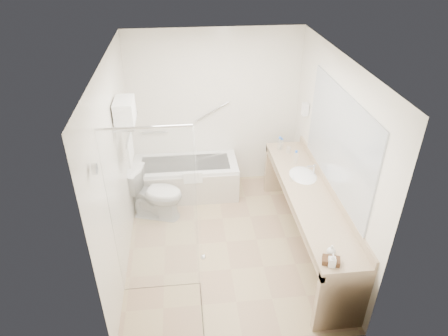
{
  "coord_description": "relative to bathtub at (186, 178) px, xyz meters",
  "views": [
    {
      "loc": [
        -0.47,
        -4.1,
        3.69
      ],
      "look_at": [
        0.0,
        0.3,
        1.0
      ],
      "focal_mm": 32.0,
      "sensor_mm": 36.0,
      "label": 1
    }
  ],
  "objects": [
    {
      "name": "soap_bottle_b",
      "position": [
        1.42,
        -2.48,
        0.62
      ],
      "size": [
        0.12,
        0.14,
        0.09
      ],
      "primitive_type": "imported",
      "rotation": [
        0.0,
        0.0,
        0.28
      ],
      "color": "silver",
      "rests_on": "vanity_counter"
    },
    {
      "name": "sink",
      "position": [
        1.55,
        -0.99,
        0.54
      ],
      "size": [
        0.4,
        0.52,
        0.14
      ],
      "primitive_type": "ellipsoid",
      "color": "silver",
      "rests_on": "vanity_counter"
    },
    {
      "name": "faucet",
      "position": [
        1.7,
        -0.99,
        0.65
      ],
      "size": [
        0.03,
        0.03,
        0.14
      ],
      "primitive_type": "cylinder",
      "color": "silver",
      "rests_on": "vanity_counter"
    },
    {
      "name": "hairdryer_unit",
      "position": [
        1.75,
        -0.19,
        1.17
      ],
      "size": [
        0.08,
        0.1,
        0.18
      ],
      "primitive_type": "cube",
      "color": "silver",
      "rests_on": "wall_right"
    },
    {
      "name": "wall_front",
      "position": [
        0.5,
        -2.84,
        0.97
      ],
      "size": [
        2.6,
        0.1,
        2.5
      ],
      "primitive_type": "cube",
      "color": "silver",
      "rests_on": "ground"
    },
    {
      "name": "drinking_glass_far",
      "position": [
        1.37,
        -1.1,
        0.61
      ],
      "size": [
        0.07,
        0.07,
        0.08
      ],
      "primitive_type": "cylinder",
      "rotation": [
        0.0,
        0.0,
        -0.06
      ],
      "color": "silver",
      "rests_on": "vanity_counter"
    },
    {
      "name": "vanity_counter",
      "position": [
        1.52,
        -1.39,
        0.36
      ],
      "size": [
        0.55,
        2.7,
        0.95
      ],
      "color": "tan",
      "rests_on": "floor"
    },
    {
      "name": "wall_right",
      "position": [
        1.8,
        -1.24,
        0.97
      ],
      "size": [
        0.1,
        3.2,
        2.5
      ],
      "primitive_type": "cube",
      "color": "silver",
      "rests_on": "ground"
    },
    {
      "name": "water_bottle_right",
      "position": [
        1.4,
        -0.27,
        0.67
      ],
      "size": [
        0.07,
        0.07,
        0.22
      ],
      "rotation": [
        0.0,
        0.0,
        -0.4
      ],
      "color": "silver",
      "rests_on": "vanity_counter"
    },
    {
      "name": "grab_bar_long",
      "position": [
        0.45,
        0.32,
        0.97
      ],
      "size": [
        0.53,
        0.03,
        0.33
      ],
      "primitive_type": "cylinder",
      "rotation": [
        0.0,
        1.05,
        0.0
      ],
      "color": "silver",
      "rests_on": "wall_back"
    },
    {
      "name": "floor",
      "position": [
        0.5,
        -1.24,
        -0.28
      ],
      "size": [
        3.2,
        3.2,
        0.0
      ],
      "primitive_type": "plane",
      "color": "tan",
      "rests_on": "ground"
    },
    {
      "name": "amenity_basket",
      "position": [
        1.38,
        -2.6,
        0.6
      ],
      "size": [
        0.2,
        0.16,
        0.06
      ],
      "primitive_type": "cube",
      "rotation": [
        0.0,
        0.0,
        -0.33
      ],
      "color": "#462B19",
      "rests_on": "vanity_counter"
    },
    {
      "name": "drinking_glass_near",
      "position": [
        1.51,
        -0.36,
        0.62
      ],
      "size": [
        0.09,
        0.09,
        0.09
      ],
      "primitive_type": "cylinder",
      "rotation": [
        0.0,
        0.0,
        0.3
      ],
      "color": "silver",
      "rests_on": "vanity_counter"
    },
    {
      "name": "soap_bottle_a",
      "position": [
        1.37,
        -2.64,
        0.61
      ],
      "size": [
        0.1,
        0.16,
        0.07
      ],
      "primitive_type": "imported",
      "rotation": [
        0.0,
        0.0,
        -0.2
      ],
      "color": "silver",
      "rests_on": "vanity_counter"
    },
    {
      "name": "bathtub",
      "position": [
        0.0,
        0.0,
        0.0
      ],
      "size": [
        1.6,
        0.73,
        0.59
      ],
      "color": "silver",
      "rests_on": "floor"
    },
    {
      "name": "mirror",
      "position": [
        1.79,
        -1.39,
        1.27
      ],
      "size": [
        0.02,
        2.0,
        1.2
      ],
      "primitive_type": "cube",
      "color": "#A5ABB1",
      "rests_on": "wall_right"
    },
    {
      "name": "grab_bar_short",
      "position": [
        -0.45,
        0.32,
        0.67
      ],
      "size": [
        0.4,
        0.03,
        0.03
      ],
      "primitive_type": "cylinder",
      "rotation": [
        0.0,
        1.57,
        0.0
      ],
      "color": "silver",
      "rests_on": "wall_back"
    },
    {
      "name": "toilet",
      "position": [
        -0.45,
        -0.54,
        0.11
      ],
      "size": [
        0.89,
        0.66,
        0.78
      ],
      "primitive_type": "imported",
      "rotation": [
        0.0,
        0.0,
        1.27
      ],
      "color": "silver",
      "rests_on": "floor"
    },
    {
      "name": "shower_enclosure",
      "position": [
        -0.13,
        -2.16,
        0.79
      ],
      "size": [
        0.96,
        0.91,
        2.11
      ],
      "color": "silver",
      "rests_on": "floor"
    },
    {
      "name": "wall_back",
      "position": [
        0.5,
        0.36,
        0.97
      ],
      "size": [
        2.6,
        0.1,
        2.5
      ],
      "primitive_type": "cube",
      "color": "silver",
      "rests_on": "ground"
    },
    {
      "name": "towel_shelf",
      "position": [
        -0.67,
        -0.89,
        1.48
      ],
      "size": [
        0.24,
        0.55,
        0.81
      ],
      "color": "silver",
      "rests_on": "wall_left"
    },
    {
      "name": "water_bottle_mid",
      "position": [
        1.53,
        -0.68,
        0.67
      ],
      "size": [
        0.06,
        0.06,
        0.2
      ],
      "rotation": [
        0.0,
        0.0,
        0.37
      ],
      "color": "silver",
      "rests_on": "vanity_counter"
    },
    {
      "name": "wall_left",
      "position": [
        -0.8,
        -1.24,
        0.97
      ],
      "size": [
        0.1,
        3.2,
        2.5
      ],
      "primitive_type": "cube",
      "color": "silver",
      "rests_on": "ground"
    },
    {
      "name": "ceiling",
      "position": [
        0.5,
        -1.24,
        2.22
      ],
      "size": [
        2.6,
        3.2,
        0.1
      ],
      "primitive_type": "cube",
      "color": "white",
      "rests_on": "wall_back"
    },
    {
      "name": "water_bottle_left",
      "position": [
        1.43,
        -0.25,
        0.66
      ],
      "size": [
        0.06,
        0.06,
        0.18
      ],
      "rotation": [
        0.0,
        0.0,
        -0.18
      ],
      "color": "silver",
      "rests_on": "vanity_counter"
    }
  ]
}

